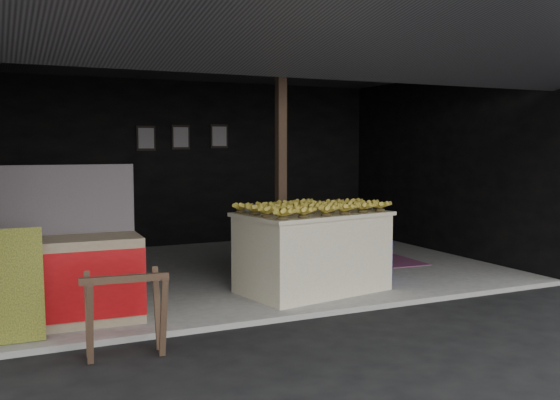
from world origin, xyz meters
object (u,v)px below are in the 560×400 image
banana_table (313,252)px  neighbor_stall (62,276)px  sawhorse (125,306)px  water_barrel (380,261)px  plastic_chair (343,225)px  white_crate (279,242)px

banana_table → neighbor_stall: size_ratio=1.22×
banana_table → sawhorse: size_ratio=2.54×
banana_table → water_barrel: size_ratio=4.02×
banana_table → plastic_chair: size_ratio=2.22×
sawhorse → plastic_chair: bearing=43.5°
sawhorse → water_barrel: 3.86m
banana_table → sawhorse: 2.76m
neighbor_stall → sawhorse: size_ratio=2.09×
white_crate → sawhorse: white_crate is taller
neighbor_stall → water_barrel: neighbor_stall is taller
banana_table → plastic_chair: 2.40m
neighbor_stall → sawhorse: bearing=-68.8°
neighbor_stall → plastic_chair: bearing=26.6°
white_crate → sawhorse: size_ratio=1.30×
banana_table → water_barrel: bearing=0.9°
white_crate → neighbor_stall: bearing=-160.7°
water_barrel → plastic_chair: bearing=75.6°
sawhorse → plastic_chair: size_ratio=0.87×
white_crate → neighbor_stall: neighbor_stall is taller
neighbor_stall → plastic_chair: 4.80m
water_barrel → banana_table: bearing=-168.9°
white_crate → plastic_chair: bearing=33.7°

